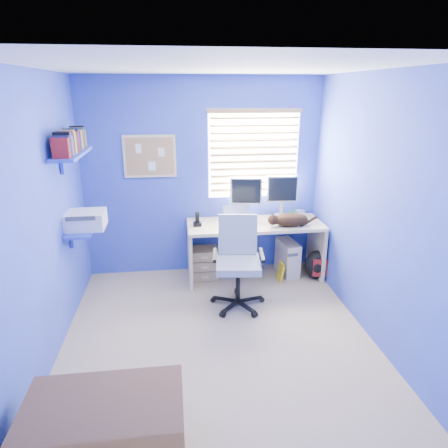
{
  "coord_description": "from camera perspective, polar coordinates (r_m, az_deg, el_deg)",
  "views": [
    {
      "loc": [
        -0.37,
        -3.4,
        2.33
      ],
      "look_at": [
        0.15,
        0.65,
        0.95
      ],
      "focal_mm": 32.0,
      "sensor_mm": 36.0,
      "label": 1
    }
  ],
  "objects": [
    {
      "name": "desk",
      "position": [
        5.14,
        4.36,
        -3.76
      ],
      "size": [
        1.69,
        0.65,
        0.74
      ],
      "primitive_type": "cube",
      "color": "#CFBA89",
      "rests_on": "floor"
    },
    {
      "name": "laptop",
      "position": [
        4.85,
        2.17,
        0.92
      ],
      "size": [
        0.35,
        0.29,
        0.22
      ],
      "primitive_type": "cube",
      "rotation": [
        0.0,
        0.0,
        0.1
      ],
      "color": "silver",
      "rests_on": "desk"
    },
    {
      "name": "tower_pc",
      "position": [
        5.35,
        9.05,
        -4.74
      ],
      "size": [
        0.24,
        0.46,
        0.45
      ],
      "primitive_type": "cube",
      "rotation": [
        0.0,
        0.0,
        0.12
      ],
      "color": "beige",
      "rests_on": "floor"
    },
    {
      "name": "monitor_left",
      "position": [
        5.1,
        3.11,
        3.66
      ],
      "size": [
        0.42,
        0.19,
        0.54
      ],
      "primitive_type": "cube",
      "rotation": [
        0.0,
        0.0,
        -0.19
      ],
      "color": "silver",
      "rests_on": "desk"
    },
    {
      "name": "bed_corner",
      "position": [
        2.97,
        -16.7,
        -27.35
      ],
      "size": [
        0.97,
        0.69,
        0.47
      ],
      "primitive_type": "cube",
      "color": "brown",
      "rests_on": "floor"
    },
    {
      "name": "drawer_boxes",
      "position": [
        5.18,
        -2.87,
        -5.56
      ],
      "size": [
        0.35,
        0.28,
        0.41
      ],
      "primitive_type": "cube",
      "color": "tan",
      "rests_on": "floor"
    },
    {
      "name": "office_chair",
      "position": [
        4.5,
        2.0,
        -7.08
      ],
      "size": [
        0.66,
        0.66,
        1.01
      ],
      "color": "black",
      "rests_on": "floor"
    },
    {
      "name": "wall_front",
      "position": [
        2.13,
        3.78,
        -11.88
      ],
      "size": [
        3.0,
        0.01,
        2.5
      ],
      "primitive_type": "cube",
      "color": "#3546B4",
      "rests_on": "ground"
    },
    {
      "name": "phone",
      "position": [
        4.89,
        -3.85,
        0.72
      ],
      "size": [
        0.1,
        0.12,
        0.17
      ],
      "primitive_type": "cube",
      "rotation": [
        0.0,
        0.0,
        0.11
      ],
      "color": "black",
      "rests_on": "desk"
    },
    {
      "name": "floor",
      "position": [
        4.14,
        -0.95,
        -15.61
      ],
      "size": [
        3.0,
        3.2,
        0.0
      ],
      "primitive_type": "cube",
      "color": "tan",
      "rests_on": "ground"
    },
    {
      "name": "wall_shelves",
      "position": [
        4.36,
        -20.3,
        5.65
      ],
      "size": [
        0.42,
        0.9,
        1.05
      ],
      "color": "blue",
      "rests_on": "ground"
    },
    {
      "name": "cd_spindle",
      "position": [
        5.38,
        10.84,
        1.56
      ],
      "size": [
        0.13,
        0.13,
        0.07
      ],
      "primitive_type": "cylinder",
      "color": "silver",
      "rests_on": "desk"
    },
    {
      "name": "corkboard",
      "position": [
        5.05,
        -10.56,
        9.49
      ],
      "size": [
        0.64,
        0.02,
        0.52
      ],
      "color": "#CFBA89",
      "rests_on": "ground"
    },
    {
      "name": "cat",
      "position": [
        4.94,
        9.51,
        0.62
      ],
      "size": [
        0.46,
        0.27,
        0.16
      ],
      "primitive_type": "ellipsoid",
      "rotation": [
        0.0,
        0.0,
        0.09
      ],
      "color": "black",
      "rests_on": "desk"
    },
    {
      "name": "backpack",
      "position": [
        5.29,
        13.18,
        -5.67
      ],
      "size": [
        0.37,
        0.3,
        0.38
      ],
      "primitive_type": "ellipsoid",
      "rotation": [
        0.0,
        0.0,
        -0.18
      ],
      "color": "black",
      "rests_on": "floor"
    },
    {
      "name": "wall_right",
      "position": [
        4.02,
        20.7,
        1.88
      ],
      "size": [
        0.01,
        3.2,
        2.5
      ],
      "primitive_type": "cube",
      "color": "#3546B4",
      "rests_on": "ground"
    },
    {
      "name": "wall_back",
      "position": [
        5.13,
        -3.04,
        6.5
      ],
      "size": [
        3.0,
        0.01,
        2.5
      ],
      "primitive_type": "cube",
      "color": "#3546B4",
      "rests_on": "ground"
    },
    {
      "name": "ceiling",
      "position": [
        3.42,
        -1.19,
        21.53
      ],
      "size": [
        3.0,
        3.2,
        0.0
      ],
      "primitive_type": "cube",
      "color": "white",
      "rests_on": "wall_back"
    },
    {
      "name": "window_blinds",
      "position": [
        5.13,
        4.3,
        9.89
      ],
      "size": [
        1.15,
        0.05,
        1.1
      ],
      "color": "white",
      "rests_on": "ground"
    },
    {
      "name": "monitor_right",
      "position": [
        5.25,
        8.24,
        3.94
      ],
      "size": [
        0.41,
        0.16,
        0.54
      ],
      "primitive_type": "cube",
      "rotation": [
        0.0,
        0.0,
        -0.09
      ],
      "color": "silver",
      "rests_on": "desk"
    },
    {
      "name": "wall_left",
      "position": [
        3.74,
        -24.55,
        0.15
      ],
      "size": [
        0.01,
        3.2,
        2.5
      ],
      "primitive_type": "cube",
      "color": "#3546B4",
      "rests_on": "ground"
    },
    {
      "name": "yellow_book",
      "position": [
        5.18,
        8.1,
        -6.78
      ],
      "size": [
        0.03,
        0.17,
        0.24
      ],
      "primitive_type": "cube",
      "color": "yellow",
      "rests_on": "floor"
    },
    {
      "name": "mug",
      "position": [
        5.24,
        9.84,
        1.33
      ],
      "size": [
        0.1,
        0.09,
        0.1
      ],
      "primitive_type": "imported",
      "color": "#2A6450",
      "rests_on": "desk"
    }
  ]
}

